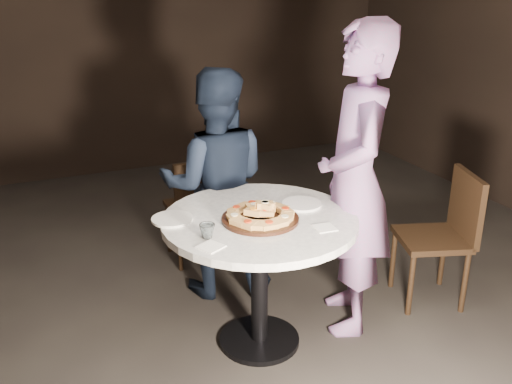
% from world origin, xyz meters
% --- Properties ---
extents(floor, '(7.00, 7.00, 0.00)m').
position_xyz_m(floor, '(0.00, 0.00, 0.00)').
color(floor, black).
rests_on(floor, ground).
extents(table, '(1.20, 1.20, 0.80)m').
position_xyz_m(table, '(0.04, -0.01, 0.65)').
color(table, black).
rests_on(table, ground).
extents(serving_board, '(0.48, 0.48, 0.02)m').
position_xyz_m(serving_board, '(0.02, -0.05, 0.81)').
color(serving_board, black).
rests_on(serving_board, table).
extents(focaccia_pile, '(0.37, 0.36, 0.10)m').
position_xyz_m(focaccia_pile, '(0.03, -0.05, 0.85)').
color(focaccia_pile, '#BD8A49').
rests_on(focaccia_pile, serving_board).
extents(plate_left, '(0.26, 0.26, 0.01)m').
position_xyz_m(plate_left, '(-0.41, 0.15, 0.81)').
color(plate_left, white).
rests_on(plate_left, table).
extents(plate_right, '(0.28, 0.28, 0.01)m').
position_xyz_m(plate_right, '(0.33, 0.06, 0.81)').
color(plate_right, white).
rests_on(plate_right, table).
extents(water_glass, '(0.09, 0.09, 0.07)m').
position_xyz_m(water_glass, '(-0.31, -0.14, 0.84)').
color(water_glass, silver).
rests_on(water_glass, table).
extents(napkin_near, '(0.15, 0.15, 0.01)m').
position_xyz_m(napkin_near, '(-0.33, -0.24, 0.81)').
color(napkin_near, white).
rests_on(napkin_near, table).
extents(napkin_far, '(0.11, 0.11, 0.01)m').
position_xyz_m(napkin_far, '(0.29, -0.27, 0.81)').
color(napkin_far, white).
rests_on(napkin_far, table).
extents(chair_far, '(0.39, 0.41, 0.82)m').
position_xyz_m(chair_far, '(0.02, 1.10, 0.48)').
color(chair_far, black).
rests_on(chair_far, ground).
extents(chair_right, '(0.54, 0.52, 0.88)m').
position_xyz_m(chair_right, '(1.33, -0.03, 0.51)').
color(chair_right, black).
rests_on(chair_right, ground).
extents(diner_navy, '(0.89, 0.79, 1.52)m').
position_xyz_m(diner_navy, '(0.03, 0.68, 0.76)').
color(diner_navy, black).
rests_on(diner_navy, ground).
extents(diner_teal, '(0.66, 0.78, 1.83)m').
position_xyz_m(diner_teal, '(0.64, -0.00, 0.92)').
color(diner_teal, slate).
rests_on(diner_teal, ground).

